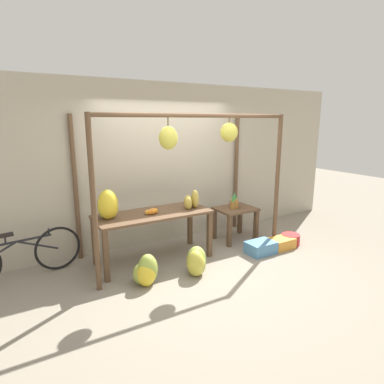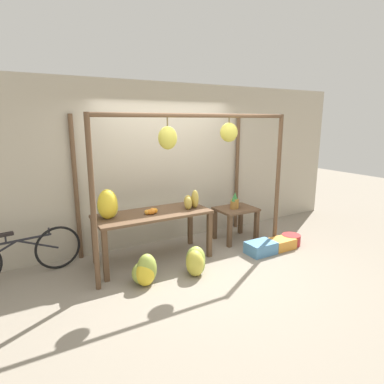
# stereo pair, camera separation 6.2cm
# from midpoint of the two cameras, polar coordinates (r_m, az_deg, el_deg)

# --- Properties ---
(ground_plane) EXTENTS (20.00, 20.00, 0.00)m
(ground_plane) POSITION_cam_midpoint_polar(r_m,az_deg,el_deg) (4.98, 1.87, -13.11)
(ground_plane) COLOR gray
(shop_wall_back) EXTENTS (8.00, 0.08, 2.80)m
(shop_wall_back) POSITION_cam_midpoint_polar(r_m,az_deg,el_deg) (5.73, -5.28, 4.93)
(shop_wall_back) COLOR #B2A893
(shop_wall_back) RESTS_ON ground_plane
(stall_awning) EXTENTS (3.16, 1.29, 2.26)m
(stall_awning) POSITION_cam_midpoint_polar(r_m,az_deg,el_deg) (4.86, -0.56, 5.96)
(stall_awning) COLOR brown
(stall_awning) RESTS_ON ground_plane
(display_table_main) EXTENTS (1.77, 0.73, 0.78)m
(display_table_main) POSITION_cam_midpoint_polar(r_m,az_deg,el_deg) (4.99, -7.28, -4.86)
(display_table_main) COLOR brown
(display_table_main) RESTS_ON ground_plane
(display_table_side) EXTENTS (0.70, 0.57, 0.61)m
(display_table_side) POSITION_cam_midpoint_polar(r_m,az_deg,el_deg) (5.93, 7.39, -4.16)
(display_table_side) COLOR brown
(display_table_side) RESTS_ON ground_plane
(banana_pile_on_table) EXTENTS (0.35, 0.32, 0.43)m
(banana_pile_on_table) POSITION_cam_midpoint_polar(r_m,az_deg,el_deg) (4.75, -15.07, -2.36)
(banana_pile_on_table) COLOR gold
(banana_pile_on_table) RESTS_ON display_table_main
(orange_pile) EXTENTS (0.21, 0.13, 0.09)m
(orange_pile) POSITION_cam_midpoint_polar(r_m,az_deg,el_deg) (4.88, -7.53, -3.45)
(orange_pile) COLOR orange
(orange_pile) RESTS_ON display_table_main
(pineapple_cluster) EXTENTS (0.22, 0.21, 0.29)m
(pineapple_cluster) POSITION_cam_midpoint_polar(r_m,az_deg,el_deg) (5.84, 7.21, -1.73)
(pineapple_cluster) COLOR olive
(pineapple_cluster) RESTS_ON display_table_side
(banana_pile_ground_left) EXTENTS (0.40, 0.40, 0.43)m
(banana_pile_ground_left) POSITION_cam_midpoint_polar(r_m,az_deg,el_deg) (4.46, -8.64, -13.87)
(banana_pile_ground_left) COLOR #9EB247
(banana_pile_ground_left) RESTS_ON ground_plane
(banana_pile_ground_right) EXTENTS (0.34, 0.36, 0.40)m
(banana_pile_ground_right) POSITION_cam_midpoint_polar(r_m,az_deg,el_deg) (4.68, 0.43, -12.39)
(banana_pile_ground_right) COLOR #9EB247
(banana_pile_ground_right) RESTS_ON ground_plane
(fruit_crate_white) EXTENTS (0.47, 0.34, 0.20)m
(fruit_crate_white) POSITION_cam_midpoint_polar(r_m,az_deg,el_deg) (5.51, 11.79, -9.64)
(fruit_crate_white) COLOR #4C84B2
(fruit_crate_white) RESTS_ON ground_plane
(blue_bucket) EXTENTS (0.32, 0.32, 0.19)m
(blue_bucket) POSITION_cam_midpoint_polar(r_m,az_deg,el_deg) (6.02, 16.81, -8.03)
(blue_bucket) COLOR #AD2323
(blue_bucket) RESTS_ON ground_plane
(parked_bicycle) EXTENTS (1.68, 0.28, 0.70)m
(parked_bicycle) POSITION_cam_midpoint_polar(r_m,az_deg,el_deg) (5.08, -28.80, -9.99)
(parked_bicycle) COLOR black
(parked_bicycle) RESTS_ON ground_plane
(papaya_pile) EXTENTS (0.33, 0.24, 0.30)m
(papaya_pile) POSITION_cam_midpoint_polar(r_m,az_deg,el_deg) (5.15, -0.37, -1.60)
(papaya_pile) COLOR #B2993D
(papaya_pile) RESTS_ON display_table_main
(fruit_crate_purple) EXTENTS (0.42, 0.30, 0.18)m
(fruit_crate_purple) POSITION_cam_midpoint_polar(r_m,az_deg,el_deg) (5.81, 15.28, -8.76)
(fruit_crate_purple) COLOR orange
(fruit_crate_purple) RESTS_ON ground_plane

